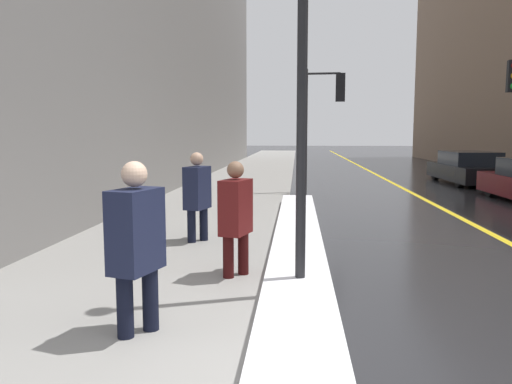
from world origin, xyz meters
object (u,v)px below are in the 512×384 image
Objects in this scene: parked_car_black at (468,168)px; traffic_light_near at (326,104)px; lamp_post at (303,36)px; pedestrian_in_glasses at (236,213)px; pedestrian_with_shoulder_bag at (198,193)px; pedestrian_nearside at (136,240)px.

traffic_light_near is at bearing 120.19° from parked_car_black.
pedestrian_in_glasses is (-0.86, 0.71, -2.17)m from lamp_post.
pedestrian_nearside is at bearing 19.94° from pedestrian_with_shoulder_bag.
traffic_light_near is 8.56m from pedestrian_with_shoulder_bag.
parked_car_black is (8.16, 15.54, -0.34)m from pedestrian_nearside.
pedestrian_nearside is 0.35× the size of parked_car_black.
pedestrian_nearside is at bearing -2.40° from pedestrian_in_glasses.
pedestrian_in_glasses is 2.33m from pedestrian_with_shoulder_bag.
lamp_post reaches higher than pedestrian_in_glasses.
pedestrian_with_shoulder_bag is (-2.69, -7.87, -2.02)m from traffic_light_near.
lamp_post is 2.44m from pedestrian_in_glasses.
traffic_light_near is at bearing 177.59° from pedestrian_with_shoulder_bag.
parked_car_black is (8.42, 11.37, -0.29)m from pedestrian_with_shoulder_bag.
parked_car_black is at bearing 167.54° from pedestrian_in_glasses.
lamp_post is 1.27× the size of traffic_light_near.
pedestrian_with_shoulder_bag is at bearing 122.62° from lamp_post.
pedestrian_nearside is at bearing -97.48° from traffic_light_near.
pedestrian_with_shoulder_bag is at bearing -160.06° from pedestrian_nearside.
pedestrian_with_shoulder_bag reaches higher than pedestrian_in_glasses.
traffic_light_near is 0.83× the size of parked_car_black.
pedestrian_nearside is 4.18m from pedestrian_with_shoulder_bag.
traffic_light_near is at bearing -173.40° from pedestrian_in_glasses.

